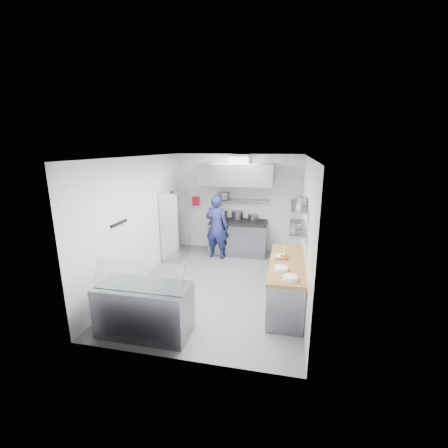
% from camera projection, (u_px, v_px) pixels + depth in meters
% --- Properties ---
extents(floor, '(5.00, 5.00, 0.00)m').
position_uv_depth(floor, '(218.00, 284.00, 6.72)').
color(floor, '#525255').
rests_on(floor, ground).
extents(ceiling, '(5.00, 5.00, 0.00)m').
position_uv_depth(ceiling, '(218.00, 157.00, 6.02)').
color(ceiling, silver).
rests_on(ceiling, wall_back).
extents(wall_back, '(3.60, 2.80, 0.02)m').
position_uv_depth(wall_back, '(238.00, 203.00, 8.73)').
color(wall_back, white).
rests_on(wall_back, floor).
extents(wall_front, '(3.60, 2.80, 0.02)m').
position_uv_depth(wall_front, '(175.00, 270.00, 4.00)').
color(wall_front, white).
rests_on(wall_front, floor).
extents(wall_left, '(2.80, 5.00, 0.02)m').
position_uv_depth(wall_left, '(140.00, 220.00, 6.74)').
color(wall_left, white).
rests_on(wall_left, floor).
extents(wall_right, '(2.80, 5.00, 0.02)m').
position_uv_depth(wall_right, '(305.00, 229.00, 6.00)').
color(wall_right, white).
rests_on(wall_right, floor).
extents(gas_range, '(1.60, 0.80, 0.90)m').
position_uv_depth(gas_range, '(239.00, 238.00, 8.57)').
color(gas_range, gray).
rests_on(gas_range, floor).
extents(cooktop, '(1.57, 0.78, 0.06)m').
position_uv_depth(cooktop, '(239.00, 222.00, 8.45)').
color(cooktop, black).
rests_on(cooktop, gas_range).
extents(stock_pot_left, '(0.30, 0.30, 0.20)m').
position_uv_depth(stock_pot_left, '(223.00, 214.00, 8.90)').
color(stock_pot_left, slate).
rests_on(stock_pot_left, cooktop).
extents(stock_pot_mid, '(0.33, 0.33, 0.24)m').
position_uv_depth(stock_pot_mid, '(237.00, 215.00, 8.70)').
color(stock_pot_mid, slate).
rests_on(stock_pot_mid, cooktop).
extents(stock_pot_right, '(0.28, 0.28, 0.16)m').
position_uv_depth(stock_pot_right, '(253.00, 217.00, 8.61)').
color(stock_pot_right, slate).
rests_on(stock_pot_right, cooktop).
extents(over_range_shelf, '(1.60, 0.30, 0.04)m').
position_uv_depth(over_range_shelf, '(240.00, 200.00, 8.53)').
color(over_range_shelf, gray).
rests_on(over_range_shelf, wall_back).
extents(shelf_pot_a, '(0.29, 0.29, 0.18)m').
position_uv_depth(shelf_pot_a, '(224.00, 196.00, 8.61)').
color(shelf_pot_a, slate).
rests_on(shelf_pot_a, over_range_shelf).
extents(extractor_hood, '(1.90, 1.15, 0.55)m').
position_uv_depth(extractor_hood, '(238.00, 174.00, 7.94)').
color(extractor_hood, gray).
rests_on(extractor_hood, wall_back).
extents(hood_duct, '(0.55, 0.55, 0.24)m').
position_uv_depth(hood_duct, '(240.00, 159.00, 8.06)').
color(hood_duct, slate).
rests_on(hood_duct, extractor_hood).
extents(red_firebox, '(0.22, 0.10, 0.26)m').
position_uv_depth(red_firebox, '(196.00, 201.00, 8.93)').
color(red_firebox, red).
rests_on(red_firebox, wall_back).
extents(chef, '(0.70, 0.52, 1.77)m').
position_uv_depth(chef, '(217.00, 227.00, 8.13)').
color(chef, navy).
rests_on(chef, floor).
extents(wire_rack, '(0.50, 0.90, 1.85)m').
position_uv_depth(wire_rack, '(175.00, 225.00, 8.13)').
color(wire_rack, silver).
rests_on(wire_rack, floor).
extents(rack_bin_a, '(0.16, 0.20, 0.18)m').
position_uv_depth(rack_bin_a, '(171.00, 233.00, 7.87)').
color(rack_bin_a, white).
rests_on(rack_bin_a, wire_rack).
extents(rack_bin_b, '(0.15, 0.19, 0.17)m').
position_uv_depth(rack_bin_b, '(175.00, 212.00, 8.04)').
color(rack_bin_b, yellow).
rests_on(rack_bin_b, wire_rack).
extents(rack_jar, '(0.12, 0.12, 0.18)m').
position_uv_depth(rack_jar, '(172.00, 195.00, 7.68)').
color(rack_jar, black).
rests_on(rack_jar, wire_rack).
extents(knife_strip, '(0.04, 0.55, 0.05)m').
position_uv_depth(knife_strip, '(119.00, 223.00, 5.84)').
color(knife_strip, black).
rests_on(knife_strip, wall_left).
extents(prep_counter_base, '(0.62, 2.00, 0.84)m').
position_uv_depth(prep_counter_base, '(286.00, 285.00, 5.74)').
color(prep_counter_base, gray).
rests_on(prep_counter_base, floor).
extents(prep_counter_top, '(0.65, 2.04, 0.06)m').
position_uv_depth(prep_counter_top, '(287.00, 263.00, 5.63)').
color(prep_counter_top, olive).
rests_on(prep_counter_top, prep_counter_base).
extents(plate_stack_a, '(0.24, 0.24, 0.06)m').
position_uv_depth(plate_stack_a, '(290.00, 278.00, 4.88)').
color(plate_stack_a, white).
rests_on(plate_stack_a, prep_counter_top).
extents(plate_stack_b, '(0.24, 0.24, 0.06)m').
position_uv_depth(plate_stack_b, '(281.00, 268.00, 5.25)').
color(plate_stack_b, white).
rests_on(plate_stack_b, prep_counter_top).
extents(copper_pan, '(0.14, 0.14, 0.06)m').
position_uv_depth(copper_pan, '(284.00, 257.00, 5.77)').
color(copper_pan, orange).
rests_on(copper_pan, prep_counter_top).
extents(squeeze_bottle, '(0.06, 0.06, 0.18)m').
position_uv_depth(squeeze_bottle, '(285.00, 251.00, 5.96)').
color(squeeze_bottle, yellow).
rests_on(squeeze_bottle, prep_counter_top).
extents(mixing_bowl, '(0.25, 0.25, 0.05)m').
position_uv_depth(mixing_bowl, '(279.00, 257.00, 5.81)').
color(mixing_bowl, white).
rests_on(mixing_bowl, prep_counter_top).
extents(wall_shelf_lower, '(0.30, 1.30, 0.04)m').
position_uv_depth(wall_shelf_lower, '(298.00, 228.00, 5.72)').
color(wall_shelf_lower, gray).
rests_on(wall_shelf_lower, wall_right).
extents(wall_shelf_upper, '(0.30, 1.30, 0.04)m').
position_uv_depth(wall_shelf_upper, '(299.00, 206.00, 5.62)').
color(wall_shelf_upper, gray).
rests_on(wall_shelf_upper, wall_right).
extents(shelf_pot_c, '(0.22, 0.22, 0.10)m').
position_uv_depth(shelf_pot_c, '(296.00, 225.00, 5.62)').
color(shelf_pot_c, slate).
rests_on(shelf_pot_c, wall_shelf_lower).
extents(shelf_pot_d, '(0.23, 0.23, 0.14)m').
position_uv_depth(shelf_pot_d, '(303.00, 201.00, 5.65)').
color(shelf_pot_d, slate).
rests_on(shelf_pot_d, wall_shelf_upper).
extents(display_case, '(1.50, 0.70, 0.85)m').
position_uv_depth(display_case, '(144.00, 310.00, 4.88)').
color(display_case, gray).
rests_on(display_case, floor).
extents(display_glass, '(1.47, 0.19, 0.42)m').
position_uv_depth(display_glass, '(138.00, 276.00, 4.60)').
color(display_glass, silver).
rests_on(display_glass, display_case).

